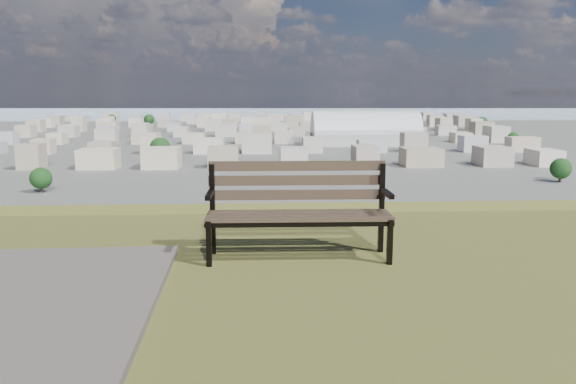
{
  "coord_description": "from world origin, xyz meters",
  "views": [
    {
      "loc": [
        -0.78,
        -3.26,
        26.56
      ],
      "look_at": [
        -0.41,
        3.91,
        25.3
      ],
      "focal_mm": 35.0,
      "sensor_mm": 36.0,
      "label": 1
    }
  ],
  "objects": [
    {
      "name": "bay_water",
      "position": [
        0.0,
        900.0,
        0.0
      ],
      "size": [
        2400.0,
        700.0,
        0.12
      ],
      "primitive_type": "cube",
      "color": "#97B2C1",
      "rests_on": "ground"
    },
    {
      "name": "city_trees",
      "position": [
        -26.39,
        319.0,
        4.83
      ],
      "size": [
        406.52,
        387.2,
        9.98
      ],
      "color": "#332819",
      "rests_on": "ground"
    },
    {
      "name": "grass_tufts",
      "position": [
        -0.21,
        -0.32,
        25.12
      ],
      "size": [
        12.49,
        7.18,
        0.28
      ],
      "color": "brown",
      "rests_on": "hilltop_mesa"
    },
    {
      "name": "park_bench",
      "position": [
        -0.41,
        2.01,
        25.51
      ],
      "size": [
        1.75,
        0.58,
        0.91
      ],
      "rotation": [
        0.0,
        0.0,
        -0.01
      ],
      "color": "#413625",
      "rests_on": "hilltop_mesa"
    },
    {
      "name": "city_blocks",
      "position": [
        0.0,
        394.44,
        3.5
      ],
      "size": [
        395.0,
        361.0,
        7.0
      ],
      "color": "silver",
      "rests_on": "ground"
    },
    {
      "name": "far_hills",
      "position": [
        -60.92,
        1402.93,
        25.47
      ],
      "size": [
        2050.0,
        340.0,
        60.0
      ],
      "color": "#919FB4",
      "rests_on": "ground"
    },
    {
      "name": "arena",
      "position": [
        54.22,
        287.37,
        5.48
      ],
      "size": [
        55.1,
        23.46,
        23.23
      ],
      "rotation": [
        0.0,
        0.0,
        0.0
      ],
      "color": "#B5B4B0",
      "rests_on": "ground"
    }
  ]
}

